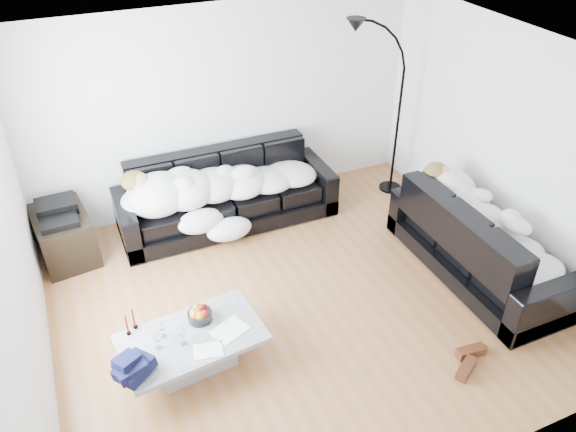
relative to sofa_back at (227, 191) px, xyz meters
name	(u,v)px	position (x,y,z in m)	size (l,w,h in m)	color
ground	(299,300)	(0.21, -1.73, -0.44)	(5.00, 5.00, 0.00)	#985E2D
wall_back	(226,109)	(0.21, 0.52, 0.86)	(5.00, 0.02, 2.60)	silver
wall_left	(15,264)	(-2.29, -1.73, 0.86)	(0.02, 4.50, 2.60)	silver
wall_right	(509,148)	(2.71, -1.73, 0.86)	(0.02, 4.50, 2.60)	silver
ceiling	(303,62)	(0.21, -1.73, 2.16)	(5.00, 5.00, 0.00)	white
sofa_back	(227,191)	(0.00, 0.00, 0.00)	(2.70, 0.94, 0.88)	black
sofa_right	(482,239)	(2.25, -2.10, 0.01)	(2.23, 0.96, 0.90)	black
sleeper_back	(227,179)	(0.00, -0.05, 0.21)	(2.29, 0.79, 0.46)	silver
sleeper_right	(485,224)	(2.25, -2.10, 0.21)	(1.91, 0.81, 0.47)	silver
teal_cushion	(443,190)	(2.19, -1.40, 0.28)	(0.36, 0.30, 0.20)	#0E5964
coffee_table	(193,350)	(-1.05, -2.15, -0.26)	(1.28, 0.75, 0.37)	#939699
fruit_bowl	(200,314)	(-0.92, -1.97, 0.00)	(0.23, 0.23, 0.14)	white
wine_glass_a	(162,330)	(-1.29, -2.05, 0.01)	(0.07, 0.07, 0.16)	white
wine_glass_b	(158,341)	(-1.36, -2.17, 0.02)	(0.07, 0.07, 0.17)	white
wine_glass_c	(183,336)	(-1.14, -2.20, 0.02)	(0.08, 0.08, 0.18)	white
candle_left	(127,325)	(-1.57, -1.89, 0.04)	(0.04, 0.04, 0.22)	maroon
candle_right	(134,319)	(-1.50, -1.84, 0.05)	(0.04, 0.04, 0.23)	maroon
newspaper_a	(230,330)	(-0.71, -2.22, -0.06)	(0.31, 0.24, 0.01)	silver
newspaper_b	(208,350)	(-0.96, -2.37, -0.06)	(0.26, 0.18, 0.01)	silver
navy_jacket	(132,362)	(-1.61, -2.39, 0.09)	(0.33, 0.27, 0.16)	black
shoes	(469,360)	(1.30, -3.17, -0.39)	(0.47, 0.34, 0.11)	#472311
av_cabinet	(64,236)	(-1.97, 0.06, -0.15)	(0.58, 0.84, 0.58)	black
stereo	(57,210)	(-1.97, 0.06, 0.20)	(0.44, 0.34, 0.13)	black
floor_lamp	(398,118)	(2.35, -0.15, 0.63)	(0.78, 0.31, 2.13)	black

